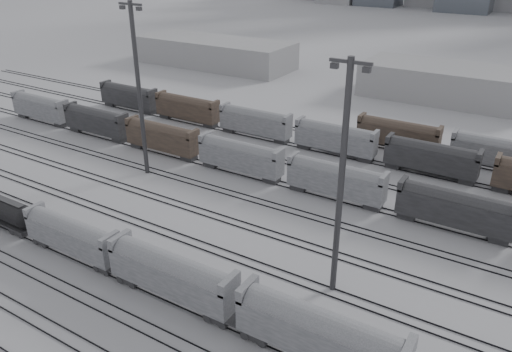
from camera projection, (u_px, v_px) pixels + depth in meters
The scene contains 11 objects.
ground at pixel (150, 296), 54.68m from camera, with size 900.00×900.00×0.00m, color silver.
tracks at pixel (238, 225), 68.13m from camera, with size 220.00×71.50×0.16m.
hopper_car_a at pixel (72, 235), 60.38m from camera, with size 13.96×2.77×4.99m.
hopper_car_b at pixel (172, 273), 52.75m from camera, with size 15.52×3.08×5.55m.
hopper_car_c at pixel (320, 333), 44.57m from camera, with size 16.12×3.20×5.77m.
light_mast_b at pixel (139, 87), 77.66m from camera, with size 4.41×0.71×27.54m.
light_mast_c at pixel (341, 178), 50.02m from camera, with size 4.14×0.66×25.90m.
bg_string_near at pixel (336, 181), 74.35m from camera, with size 151.00×3.00×5.60m.
bg_string_mid at pixel (431, 159), 81.94m from camera, with size 151.00×3.00×5.60m.
warehouse_left at pixel (214, 52), 154.57m from camera, with size 50.00×18.00×8.00m, color #9E9DA0.
warehouse_mid at pixel (447, 83), 121.42m from camera, with size 40.00×18.00×8.00m, color #9E9DA0.
Camera 1 is at (32.87, -31.22, 35.28)m, focal length 35.00 mm.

